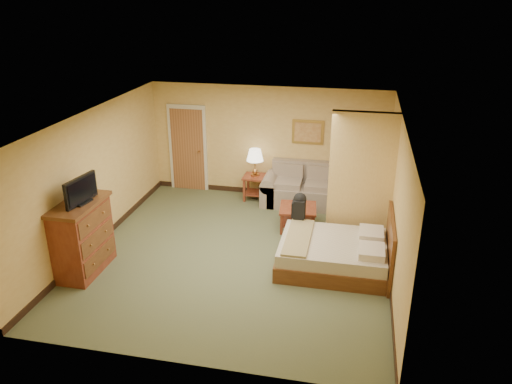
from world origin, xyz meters
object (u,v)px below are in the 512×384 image
(dresser, at_px, (82,237))
(loveseat, at_px, (304,192))
(bed, at_px, (337,253))
(coffee_table, at_px, (298,213))

(dresser, bearing_deg, loveseat, 47.32)
(loveseat, bearing_deg, bed, -71.31)
(coffee_table, xyz_separation_m, bed, (0.87, -1.41, -0.06))
(coffee_table, bearing_deg, dresser, -144.78)
(dresser, bearing_deg, bed, 13.12)
(bed, bearing_deg, coffee_table, 121.72)
(coffee_table, height_order, dresser, dresser)
(loveseat, distance_m, dresser, 5.02)
(dresser, height_order, bed, dresser)
(loveseat, xyz_separation_m, bed, (0.91, -2.68, -0.03))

